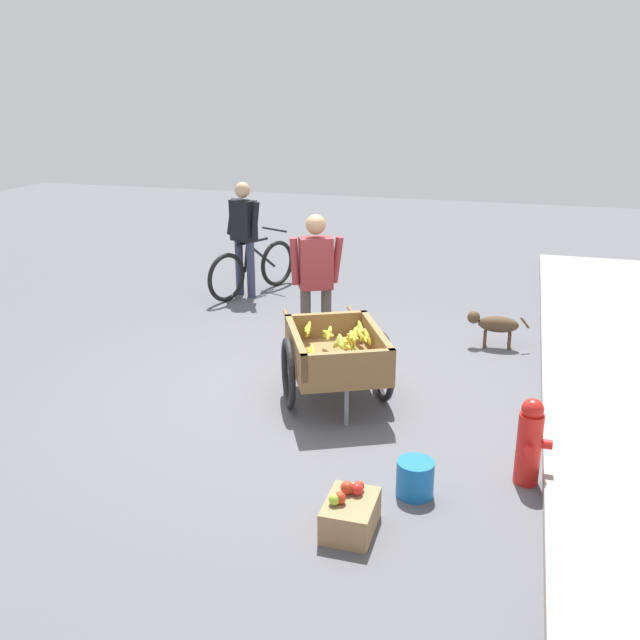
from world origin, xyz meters
The scene contains 9 objects.
ground_plane centered at (0.00, 0.00, 0.00)m, with size 24.00×24.00×0.00m, color #56565B.
fruit_cart centered at (0.13, 0.30, 0.44)m, with size 1.82×1.40×0.74m.
vendor_person centered at (-0.89, -0.20, 0.91)m, with size 0.33×0.52×1.54m.
bicycle centered at (-2.95, -1.73, 0.35)m, with size 1.55×0.75×0.85m.
cyclist_person centered at (-2.81, -1.79, 0.93)m, with size 0.32×0.55×1.56m.
dog centered at (-1.72, 1.61, 0.27)m, with size 0.20×0.67×0.40m.
fire_hydrant centered at (1.08, 2.00, 0.33)m, with size 0.25×0.25×0.67m.
plastic_bucket centered at (1.47, 1.24, 0.13)m, with size 0.27×0.27×0.26m, color #1966B2.
apple_crate centered at (2.01, 0.90, 0.12)m, with size 0.44×0.32×0.31m.
Camera 1 is at (5.82, 1.82, 2.78)m, focal length 39.30 mm.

